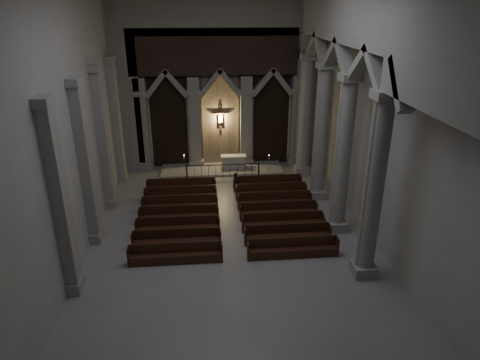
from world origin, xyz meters
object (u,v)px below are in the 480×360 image
(altar, at_px, (234,162))
(candle_stand_right, at_px, (269,169))
(pews, at_px, (229,215))
(worshipper, at_px, (236,182))
(candle_stand_left, at_px, (185,170))
(altar_rail, at_px, (223,169))

(altar, xyz_separation_m, candle_stand_right, (2.34, -1.04, -0.23))
(pews, relative_size, worshipper, 7.87)
(worshipper, bearing_deg, candle_stand_right, 28.88)
(candle_stand_left, bearing_deg, worshipper, -42.34)
(candle_stand_left, xyz_separation_m, pews, (2.60, -6.81, -0.09))
(altar_rail, height_order, candle_stand_right, candle_stand_right)
(candle_stand_left, distance_m, worshipper, 4.45)
(altar_rail, bearing_deg, candle_stand_left, 166.30)
(altar_rail, xyz_separation_m, candle_stand_right, (3.17, 0.41, -0.27))
(pews, distance_m, worshipper, 3.89)
(altar, bearing_deg, candle_stand_left, -166.70)
(worshipper, bearing_deg, candle_stand_left, 118.51)
(altar_rail, distance_m, worshipper, 2.45)
(candle_stand_left, bearing_deg, altar, 13.30)
(altar_rail, xyz_separation_m, worshipper, (0.68, -2.36, -0.03))
(altar_rail, xyz_separation_m, candle_stand_left, (-2.60, 0.63, -0.24))
(worshipper, bearing_deg, pews, -119.27)
(candle_stand_right, relative_size, pews, 0.14)
(altar_rail, relative_size, worshipper, 4.03)
(pews, bearing_deg, worshipper, 79.88)
(altar, relative_size, candle_stand_right, 1.29)
(pews, xyz_separation_m, worshipper, (0.68, 3.81, 0.30))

